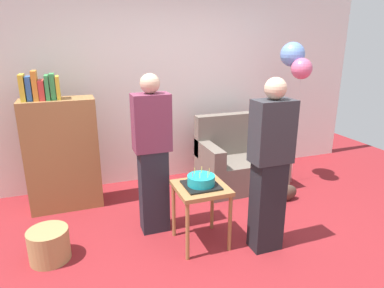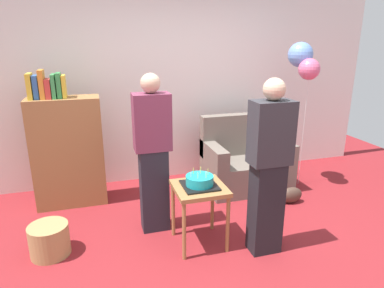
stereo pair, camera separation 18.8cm
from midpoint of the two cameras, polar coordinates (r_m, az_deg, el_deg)
name	(u,v)px [view 1 (the left image)]	position (r m, az deg, el deg)	size (l,w,h in m)	color
ground_plane	(227,252)	(3.38, 4.25, -17.69)	(8.00, 8.00, 0.00)	maroon
wall_back	(165,83)	(4.74, -5.67, 10.17)	(6.00, 0.10, 2.70)	silver
couch	(239,161)	(4.64, 6.83, -2.91)	(1.10, 0.70, 0.96)	#6B6056
bookshelf	(62,152)	(4.21, -22.28, -1.23)	(0.80, 0.36, 1.61)	olive
side_table	(201,195)	(3.25, -0.16, -8.61)	(0.48, 0.48, 0.61)	olive
birthday_cake	(201,181)	(3.19, -0.16, -6.28)	(0.32, 0.32, 0.17)	black
person_blowing_candles	(152,155)	(3.39, -8.25, -1.81)	(0.36, 0.22, 1.63)	#23232D
person_holding_cake	(270,167)	(3.11, 11.27, -3.78)	(0.36, 0.22, 1.63)	black
wicker_basket	(49,245)	(3.48, -24.42, -15.21)	(0.36, 0.36, 0.30)	#A88451
handbag	(287,193)	(4.39, 14.44, -7.93)	(0.28, 0.14, 0.20)	#473328
balloon_bunch	(296,60)	(4.58, 15.93, 13.49)	(0.31, 0.47, 1.90)	silver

